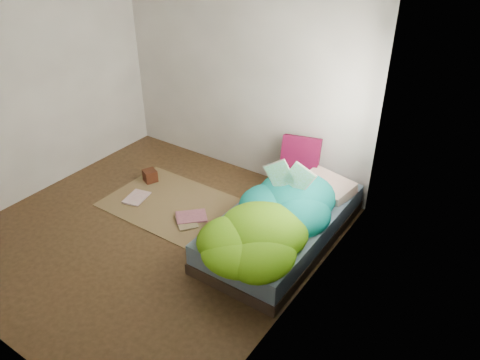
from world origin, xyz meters
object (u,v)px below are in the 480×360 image
at_px(pillow_magenta, 300,156).
at_px(floor_book_a, 129,196).
at_px(wooden_box, 150,176).
at_px(floor_book_b, 190,211).
at_px(bed, 282,226).
at_px(open_book, 290,168).

xyz_separation_m(pillow_magenta, floor_book_a, (-1.68, -1.19, -0.54)).
relative_size(wooden_box, floor_book_b, 0.45).
xyz_separation_m(bed, floor_book_a, (-1.94, -0.35, -0.14)).
xyz_separation_m(open_book, wooden_box, (-1.96, -0.06, -0.72)).
relative_size(floor_book_a, floor_book_b, 0.92).
relative_size(bed, open_book, 4.65).
xyz_separation_m(floor_book_a, floor_book_b, (0.82, 0.18, 0.00)).
height_order(open_book, floor_book_a, open_book).
distance_m(pillow_magenta, open_book, 0.79).
height_order(pillow_magenta, wooden_box, pillow_magenta).
distance_m(bed, pillow_magenta, 0.96).
height_order(bed, floor_book_a, bed).
bearing_deg(wooden_box, floor_book_b, -15.96).
distance_m(floor_book_a, floor_book_b, 0.84).
distance_m(bed, wooden_box, 1.98).
height_order(bed, floor_book_b, bed).
distance_m(pillow_magenta, wooden_box, 1.94).
distance_m(wooden_box, floor_book_a, 0.43).
distance_m(bed, floor_book_b, 1.14).
bearing_deg(floor_book_b, wooden_box, -151.37).
distance_m(wooden_box, floor_book_b, 0.90).
distance_m(open_book, floor_book_b, 1.38).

